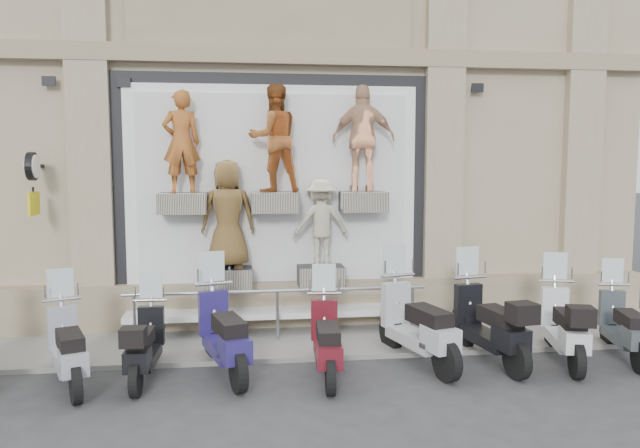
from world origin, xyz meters
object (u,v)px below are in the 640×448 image
at_px(scooter_d, 144,330).
at_px(scooter_e, 223,317).
at_px(scooter_h, 489,308).
at_px(scooter_j, 625,312).
at_px(scooter_f, 327,325).
at_px(scooter_i, 565,311).
at_px(guard_rail, 278,317).
at_px(clock_sign_bracket, 33,176).
at_px(scooter_c, 67,331).
at_px(scooter_g, 417,308).

height_order(scooter_d, scooter_e, scooter_e).
relative_size(scooter_e, scooter_h, 1.00).
bearing_deg(scooter_j, scooter_f, -163.75).
xyz_separation_m(scooter_h, scooter_i, (1.13, -0.15, -0.04)).
height_order(scooter_d, scooter_j, scooter_j).
distance_m(guard_rail, scooter_e, 1.66).
relative_size(clock_sign_bracket, scooter_j, 0.56).
bearing_deg(scooter_i, guard_rail, 174.51).
xyz_separation_m(scooter_d, scooter_h, (5.02, 0.09, 0.13)).
distance_m(scooter_c, scooter_h, 6.02).
xyz_separation_m(scooter_c, scooter_i, (7.14, 0.06, 0.04)).
distance_m(clock_sign_bracket, scooter_j, 9.55).
distance_m(scooter_d, scooter_e, 1.09).
height_order(clock_sign_bracket, scooter_h, clock_sign_bracket).
height_order(scooter_g, scooter_h, scooter_g).
height_order(guard_rail, scooter_i, scooter_i).
bearing_deg(scooter_e, scooter_j, -16.21).
height_order(scooter_c, scooter_i, scooter_i).
relative_size(guard_rail, scooter_h, 2.45).
xyz_separation_m(scooter_c, scooter_j, (8.15, 0.11, -0.02)).
height_order(scooter_c, scooter_h, scooter_h).
bearing_deg(scooter_h, clock_sign_bracket, 156.64).
height_order(scooter_f, scooter_h, scooter_h).
height_order(scooter_e, scooter_h, scooter_e).
relative_size(guard_rail, scooter_e, 2.44).
bearing_deg(scooter_d, scooter_g, 4.68).
distance_m(scooter_f, scooter_h, 2.52).
bearing_deg(scooter_d, scooter_f, -2.31).
relative_size(scooter_d, scooter_j, 0.96).
distance_m(scooter_g, scooter_j, 3.23).
distance_m(clock_sign_bracket, scooter_g, 6.46).
bearing_deg(scooter_j, scooter_g, -169.00).
bearing_deg(scooter_i, scooter_c, -165.22).
distance_m(scooter_c, scooter_i, 7.14).
height_order(scooter_d, scooter_f, scooter_f).
xyz_separation_m(scooter_e, scooter_j, (6.08, -0.09, -0.11)).
bearing_deg(scooter_i, scooter_j, 17.31).
distance_m(guard_rail, scooter_j, 5.43).
relative_size(clock_sign_bracket, scooter_e, 0.49).
distance_m(scooter_d, scooter_h, 5.03).
bearing_deg(scooter_d, scooter_c, -170.51).
relative_size(scooter_e, scooter_i, 1.06).
bearing_deg(scooter_d, scooter_j, 2.53).
bearing_deg(scooter_c, scooter_j, -20.22).
bearing_deg(scooter_j, guard_rail, 178.03).
bearing_deg(scooter_f, scooter_d, 179.28).
bearing_deg(scooter_c, scooter_e, -15.44).
bearing_deg(scooter_i, scooter_d, -166.26).
xyz_separation_m(scooter_d, scooter_i, (6.15, -0.06, 0.09)).
height_order(scooter_h, scooter_i, scooter_h).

